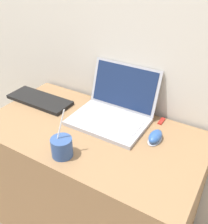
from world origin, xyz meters
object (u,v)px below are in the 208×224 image
Objects in this scene: computer_mouse at (155,137)px; usb_stick at (162,121)px; external_keyboard at (40,100)px; laptop at (114,109)px; drink_cup at (62,147)px.

computer_mouse reaches higher than usb_stick.
external_keyboard is 0.70m from usb_stick.
computer_mouse is 0.70m from external_keyboard.
external_keyboard is (-0.45, -0.07, -0.04)m from laptop.
external_keyboard reaches higher than usb_stick.
computer_mouse is 1.77× the size of usb_stick.
computer_mouse reaches higher than external_keyboard.
external_keyboard is 6.37× the size of usb_stick.
external_keyboard is (-0.70, -0.01, -0.01)m from computer_mouse.
usb_stick is at bearing 13.82° from external_keyboard.
laptop reaches higher than external_keyboard.
laptop reaches higher than computer_mouse.
usb_stick is (0.23, 0.09, -0.05)m from laptop.
laptop is at bearing 9.03° from external_keyboard.
drink_cup is 0.53m from usb_stick.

